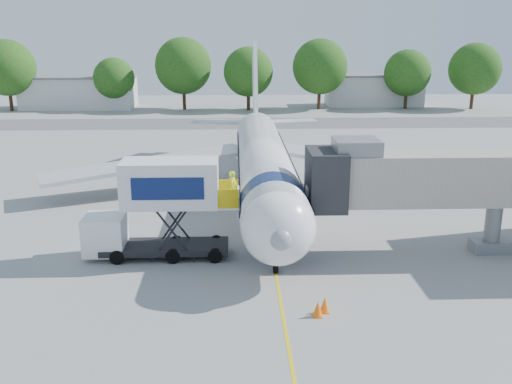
{
  "coord_description": "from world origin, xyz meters",
  "views": [
    {
      "loc": [
        -2.03,
        -37.05,
        12.07
      ],
      "look_at": [
        -0.87,
        -5.23,
        3.2
      ],
      "focal_mm": 40.0,
      "sensor_mm": 36.0,
      "label": 1
    }
  ],
  "objects_px": {
    "aircraft": "(263,161)",
    "ground_tug": "(360,364)",
    "jet_bridge": "(418,179)",
    "catering_hiloader": "(159,209)"
  },
  "relations": [
    {
      "from": "aircraft",
      "to": "catering_hiloader",
      "type": "height_order",
      "value": "aircraft"
    },
    {
      "from": "catering_hiloader",
      "to": "ground_tug",
      "type": "bearing_deg",
      "value": -54.93
    },
    {
      "from": "aircraft",
      "to": "jet_bridge",
      "type": "height_order",
      "value": "aircraft"
    },
    {
      "from": "jet_bridge",
      "to": "aircraft",
      "type": "bearing_deg",
      "value": 125.7
    },
    {
      "from": "catering_hiloader",
      "to": "ground_tug",
      "type": "relative_size",
      "value": 2.36
    },
    {
      "from": "jet_bridge",
      "to": "ground_tug",
      "type": "xyz_separation_m",
      "value": [
        -5.66,
        -12.25,
        -3.67
      ]
    },
    {
      "from": "aircraft",
      "to": "ground_tug",
      "type": "bearing_deg",
      "value": -84.3
    },
    {
      "from": "aircraft",
      "to": "ground_tug",
      "type": "height_order",
      "value": "aircraft"
    },
    {
      "from": "jet_bridge",
      "to": "catering_hiloader",
      "type": "distance_m",
      "value": 14.34
    },
    {
      "from": "aircraft",
      "to": "jet_bridge",
      "type": "relative_size",
      "value": 2.71
    }
  ]
}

